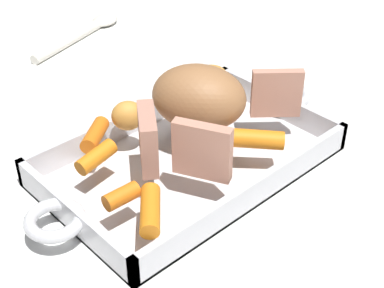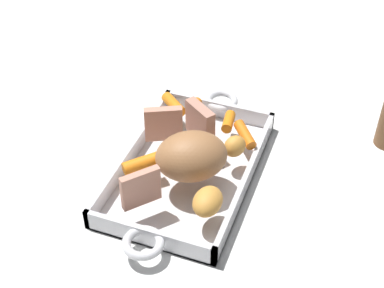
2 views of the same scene
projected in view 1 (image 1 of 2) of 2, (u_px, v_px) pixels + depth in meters
ground_plane at (189, 166)px, 0.75m from camera, size 1.82×1.82×0.00m
roasting_dish at (189, 159)px, 0.74m from camera, size 0.47×0.23×0.04m
pork_roast at (199, 97)px, 0.74m from camera, size 0.15×0.16×0.08m
roast_slice_thick at (150, 141)px, 0.67m from camera, size 0.06×0.07×0.07m
roast_slice_thin at (202, 151)px, 0.65m from camera, size 0.04×0.07×0.07m
roast_slice_outer at (277, 93)px, 0.76m from camera, size 0.06×0.05×0.07m
baby_carrot_long at (257, 139)px, 0.71m from camera, size 0.06×0.06×0.03m
baby_carrot_northwest at (95, 135)px, 0.72m from camera, size 0.06×0.06×0.03m
baby_carrot_northeast at (150, 210)px, 0.60m from camera, size 0.06×0.06×0.02m
baby_carrot_center_left at (122, 196)px, 0.62m from camera, size 0.04×0.02×0.02m
baby_carrot_short at (96, 157)px, 0.68m from camera, size 0.06×0.03×0.03m
potato_corner at (208, 80)px, 0.82m from camera, size 0.07×0.05×0.04m
potato_whole at (128, 116)px, 0.74m from camera, size 0.06×0.05×0.04m
serving_spoon at (85, 31)px, 1.09m from camera, size 0.23×0.10×0.02m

